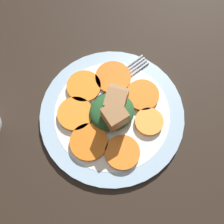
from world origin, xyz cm
name	(u,v)px	position (x,y,z in cm)	size (l,w,h in cm)	color
table_slab	(112,117)	(0.00, 0.00, 1.00)	(120.00, 120.00, 2.00)	black
plate	(112,115)	(0.00, 0.00, 2.52)	(27.84, 27.84, 1.05)	#99B7D1
carrot_slice_0	(84,87)	(4.05, -6.71, 3.56)	(6.73, 6.73, 0.92)	orange
carrot_slice_1	(75,114)	(6.83, -1.51, 3.56)	(6.75, 6.75, 0.92)	orange
carrot_slice_2	(89,142)	(5.48, 4.49, 3.56)	(7.04, 7.04, 0.92)	orange
carrot_slice_3	(125,152)	(-0.45, 7.85, 3.56)	(6.39, 6.39, 0.92)	orange
carrot_slice_4	(149,122)	(-6.34, 3.38, 3.56)	(5.40, 5.40, 0.92)	orange
carrot_slice_5	(142,95)	(-6.63, -2.14, 3.56)	(6.49, 6.49, 0.92)	orange
carrot_slice_6	(113,78)	(-2.00, -7.20, 3.56)	(7.11, 7.11, 0.92)	orange
center_pile	(114,109)	(-0.27, 0.10, 5.82)	(8.49, 8.18, 6.36)	#235128
fork	(113,83)	(-1.67, -6.27, 3.30)	(17.41, 9.24, 0.40)	#B2B2B7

